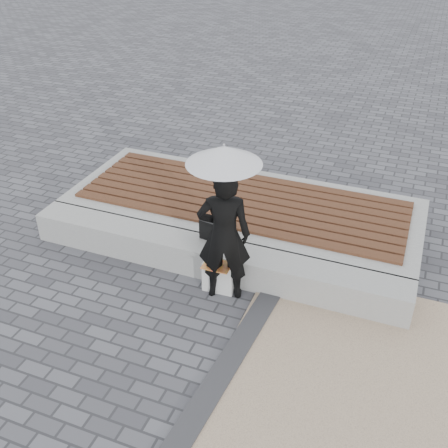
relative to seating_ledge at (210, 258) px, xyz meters
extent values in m
plane|color=#535358|center=(0.00, -1.60, -0.20)|extent=(80.00, 80.00, 0.00)
cube|color=#333235|center=(0.75, -2.10, -0.18)|extent=(0.61, 5.20, 0.04)
cube|color=#A1A19C|center=(0.00, 0.00, 0.00)|extent=(5.00, 0.45, 0.40)
cube|color=#A3A39E|center=(0.00, 1.20, 0.00)|extent=(5.00, 2.00, 0.40)
imported|color=black|center=(0.33, -0.36, 0.64)|extent=(0.71, 0.57, 1.69)
cylinder|color=#B7B7BC|center=(0.33, -0.36, 1.14)|extent=(0.01, 0.01, 0.82)
cone|color=silver|center=(0.33, -0.36, 1.65)|extent=(0.82, 0.82, 0.20)
sphere|color=#B7B7BC|center=(0.33, -0.36, 1.76)|extent=(0.03, 0.03, 0.03)
cube|color=black|center=(0.01, 0.13, 0.34)|extent=(0.40, 0.19, 0.27)
cube|color=silver|center=(0.25, -0.33, 0.00)|extent=(0.39, 0.18, 0.40)
cube|color=#E53740|center=(0.25, -0.38, 0.21)|extent=(0.34, 0.25, 0.01)
camera|label=1|loc=(2.18, -5.07, 4.00)|focal=42.76mm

